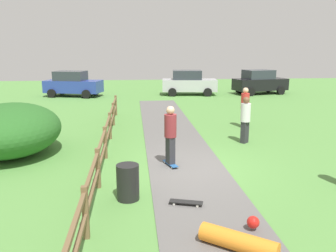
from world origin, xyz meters
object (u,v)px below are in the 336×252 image
(trash_bin, at_px, (128,182))
(skater_riding, at_px, (170,133))
(parked_car_black, at_px, (260,82))
(bystander_red, at_px, (245,105))
(skateboard_loose, at_px, (186,202))
(parked_car_silver, at_px, (189,83))
(bystander_white, at_px, (245,118))
(parked_car_blue, at_px, (73,84))
(bush_large, at_px, (10,130))
(skater_fallen, at_px, (239,240))

(trash_bin, distance_m, skater_riding, 2.77)
(parked_car_black, bearing_deg, bystander_red, -113.08)
(skateboard_loose, relative_size, parked_car_black, 0.18)
(skater_riding, distance_m, parked_car_black, 18.86)
(skater_riding, relative_size, parked_car_silver, 0.44)
(bystander_white, xyz_separation_m, parked_car_silver, (0.00, 14.14, -0.06))
(skateboard_loose, bearing_deg, parked_car_blue, 106.47)
(parked_car_blue, bearing_deg, bush_large, -88.92)
(trash_bin, bearing_deg, bush_large, 134.97)
(trash_bin, bearing_deg, skater_riding, 60.98)
(skater_fallen, distance_m, skateboard_loose, 2.07)
(bush_large, xyz_separation_m, parked_car_silver, (8.62, 14.88, 0.05))
(trash_bin, distance_m, parked_car_blue, 19.49)
(bush_large, height_order, parked_car_black, parked_car_black)
(parked_car_black, bearing_deg, skater_riding, -118.26)
(trash_bin, height_order, bystander_red, bystander_red)
(bush_large, distance_m, bystander_white, 8.65)
(skater_riding, height_order, bystander_red, skater_riding)
(parked_car_silver, bearing_deg, skater_fallen, -96.45)
(bystander_white, height_order, parked_car_silver, parked_car_silver)
(bystander_white, xyz_separation_m, bystander_red, (0.83, 2.64, 0.03))
(skater_riding, xyz_separation_m, bystander_red, (4.03, 5.13, -0.05))
(bush_large, height_order, parked_car_blue, parked_car_blue)
(skater_riding, bearing_deg, bystander_white, 37.76)
(bystander_white, bearing_deg, skateboard_loose, -120.40)
(bush_large, relative_size, parked_car_black, 0.91)
(parked_car_silver, bearing_deg, skateboard_loose, -99.15)
(parked_car_silver, distance_m, parked_car_blue, 8.90)
(trash_bin, xyz_separation_m, parked_car_silver, (4.52, 18.98, 0.51))
(skateboard_loose, height_order, parked_car_silver, parked_car_silver)
(bush_large, relative_size, skater_fallen, 2.92)
(bystander_red, height_order, parked_car_blue, parked_car_blue)
(skater_fallen, distance_m, parked_car_black, 22.91)
(skater_riding, bearing_deg, trash_bin, -119.02)
(skater_riding, height_order, parked_car_silver, skater_riding)
(trash_bin, relative_size, bystander_red, 0.48)
(parked_car_silver, height_order, parked_car_black, same)
(bush_large, distance_m, trash_bin, 5.82)
(parked_car_silver, distance_m, parked_car_black, 5.72)
(bystander_red, bearing_deg, trash_bin, -125.52)
(parked_car_blue, relative_size, parked_car_black, 1.01)
(skater_riding, bearing_deg, skateboard_loose, -88.48)
(skateboard_loose, bearing_deg, skater_fallen, -69.70)
(skater_fallen, bearing_deg, trash_bin, 130.74)
(bystander_white, bearing_deg, parked_car_blue, 122.16)
(bystander_white, distance_m, parked_car_silver, 14.14)
(parked_car_silver, bearing_deg, bystander_white, -90.02)
(skater_fallen, height_order, parked_car_blue, parked_car_blue)
(skater_riding, height_order, parked_car_blue, skater_riding)
(trash_bin, xyz_separation_m, bystander_red, (5.34, 7.48, 0.60))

